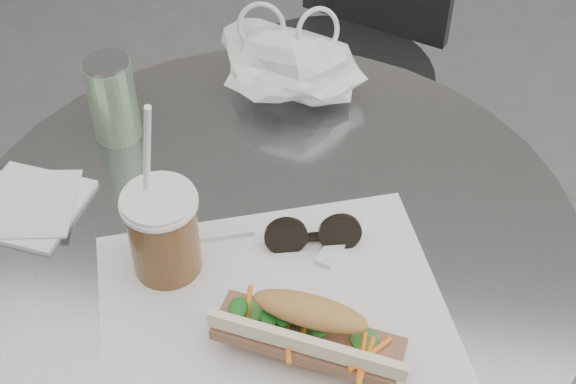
# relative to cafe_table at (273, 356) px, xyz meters

# --- Properties ---
(cafe_table) EXTENTS (0.76, 0.76, 0.74)m
(cafe_table) POSITION_rel_cafe_table_xyz_m (0.00, 0.00, 0.00)
(cafe_table) COLOR slate
(cafe_table) RESTS_ON ground
(chair_far) EXTENTS (0.44, 0.46, 0.79)m
(chair_far) POSITION_rel_cafe_table_xyz_m (0.02, 0.69, -0.11)
(chair_far) COLOR #29292C
(chair_far) RESTS_ON ground
(sandwich_paper) EXTENTS (0.48, 0.46, 0.00)m
(sandwich_paper) POSITION_rel_cafe_table_xyz_m (0.04, -0.15, 0.28)
(sandwich_paper) COLOR white
(sandwich_paper) RESTS_ON cafe_table
(banh_mi) EXTENTS (0.25, 0.13, 0.08)m
(banh_mi) POSITION_rel_cafe_table_xyz_m (0.07, -0.17, 0.32)
(banh_mi) COLOR #B38744
(banh_mi) RESTS_ON sandwich_paper
(iced_coffee) EXTENTS (0.09, 0.09, 0.25)m
(iced_coffee) POSITION_rel_cafe_table_xyz_m (-0.10, -0.08, 0.33)
(iced_coffee) COLOR brown
(iced_coffee) RESTS_ON cafe_table
(sunglasses) EXTENTS (0.12, 0.05, 0.05)m
(sunglasses) POSITION_rel_cafe_table_xyz_m (0.06, -0.02, 0.29)
(sunglasses) COLOR black
(sunglasses) RESTS_ON cafe_table
(plastic_bag) EXTENTS (0.23, 0.21, 0.10)m
(plastic_bag) POSITION_rel_cafe_table_xyz_m (-0.02, 0.26, 0.32)
(plastic_bag) COLOR silver
(plastic_bag) RESTS_ON cafe_table
(napkin_stack) EXTENTS (0.14, 0.14, 0.01)m
(napkin_stack) POSITION_rel_cafe_table_xyz_m (-0.30, -0.01, 0.28)
(napkin_stack) COLOR white
(napkin_stack) RESTS_ON cafe_table
(drink_can) EXTENTS (0.06, 0.06, 0.12)m
(drink_can) POSITION_rel_cafe_table_xyz_m (-0.23, 0.14, 0.33)
(drink_can) COLOR #538F54
(drink_can) RESTS_ON cafe_table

